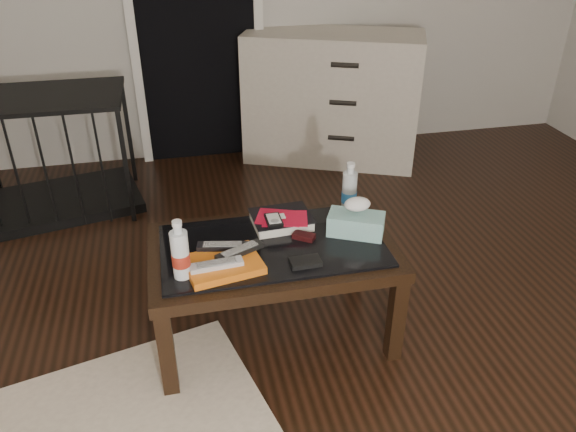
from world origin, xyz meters
The scene contains 17 objects.
ground centered at (0.00, 0.00, 0.00)m, with size 5.00×5.00×0.00m, color black.
doorway centered at (-0.40, 2.47, 1.02)m, with size 0.90×0.08×2.07m.
coffee_table centered at (-0.28, 0.43, 0.40)m, with size 1.00×0.60×0.46m.
dresser centered at (0.50, 2.23, 0.45)m, with size 1.30×0.93×0.90m.
pet_crate centered at (-1.34, 1.85, 0.23)m, with size 1.01×0.78×0.71m.
magazines centered at (-0.50, 0.30, 0.48)m, with size 0.28×0.21×0.03m, color orange.
remote_silver centered at (-0.53, 0.27, 0.50)m, with size 0.20×0.05×0.02m, color silver.
remote_black_front centered at (-0.43, 0.35, 0.50)m, with size 0.20×0.05×0.02m, color black.
remote_black_back centered at (-0.49, 0.39, 0.50)m, with size 0.20×0.05×0.02m, color black.
textbook centered at (-0.21, 0.57, 0.48)m, with size 0.25×0.20×0.05m, color black.
dvd_mailers centered at (-0.23, 0.55, 0.51)m, with size 0.19×0.14×0.01m, color red.
ipod centered at (-0.26, 0.52, 0.52)m, with size 0.06×0.10×0.02m, color black.
flip_phone centered at (-0.15, 0.44, 0.47)m, with size 0.09×0.05×0.02m, color black.
wallet centered at (-0.19, 0.26, 0.47)m, with size 0.12×0.07×0.02m, color black.
water_bottle_left centered at (-0.65, 0.28, 0.58)m, with size 0.07×0.07×0.24m, color white.
water_bottle_right centered at (0.10, 0.62, 0.58)m, with size 0.07×0.07×0.24m, color silver.
tissue_box centered at (0.08, 0.43, 0.51)m, with size 0.23×0.12×0.09m, color teal.
Camera 1 is at (-0.63, -1.47, 1.71)m, focal length 35.00 mm.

